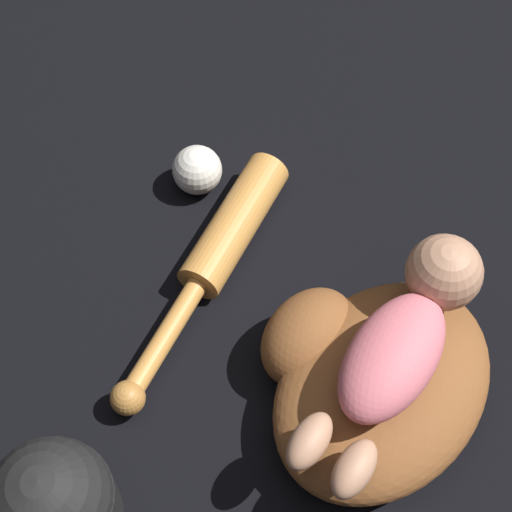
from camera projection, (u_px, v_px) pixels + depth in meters
The scene contains 6 objects.
ground_plane at pixel (363, 389), 1.09m from camera, with size 6.00×6.00×0.00m, color black.
baseball_glove at pixel (370, 379), 1.05m from camera, with size 0.33×0.29×0.10m.
baby_figure at pixel (405, 336), 0.98m from camera, with size 0.34×0.10×0.09m.
baseball_bat at pixel (218, 251), 1.17m from camera, with size 0.42×0.11×0.06m.
baseball at pixel (197, 170), 1.24m from camera, with size 0.07×0.07×0.07m.
baseball_cap at pixel (52, 505), 0.96m from camera, with size 0.22×0.19×0.14m.
Camera 1 is at (-0.44, -0.14, 1.02)m, focal length 60.00 mm.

